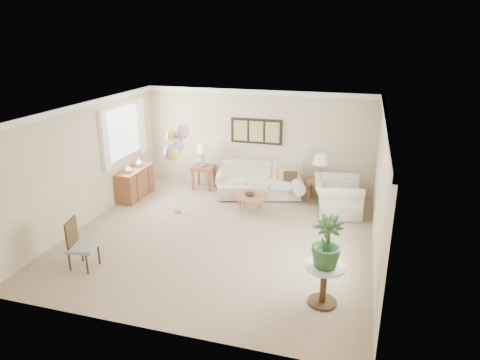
{
  "coord_description": "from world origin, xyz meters",
  "views": [
    {
      "loc": [
        2.59,
        -7.45,
        4.0
      ],
      "look_at": [
        0.25,
        0.6,
        1.05
      ],
      "focal_mm": 32.0,
      "sensor_mm": 36.0,
      "label": 1
    }
  ],
  "objects": [
    {
      "name": "armchair",
      "position": [
        2.19,
        1.94,
        0.39
      ],
      "size": [
        1.21,
        1.34,
        0.78
      ],
      "primitive_type": "imported",
      "rotation": [
        0.0,
        0.0,
        1.71
      ],
      "color": "silver",
      "rests_on": "ground"
    },
    {
      "name": "vase_sage",
      "position": [
        -2.74,
        1.74,
        0.84
      ],
      "size": [
        0.26,
        0.26,
        0.2
      ],
      "primitive_type": "imported",
      "rotation": [
        0.0,
        0.0,
        0.4
      ],
      "color": "#BBBDB7",
      "rests_on": "credenza"
    },
    {
      "name": "lamp_left",
      "position": [
        -1.33,
        2.58,
        1.09
      ],
      "size": [
        0.35,
        0.35,
        0.61
      ],
      "color": "gray",
      "rests_on": "end_table_left"
    },
    {
      "name": "balloon_cluster",
      "position": [
        -1.31,
        0.84,
        1.62
      ],
      "size": [
        0.56,
        0.54,
        2.09
      ],
      "color": "gray",
      "rests_on": "ground"
    },
    {
      "name": "accent_chair",
      "position": [
        -1.99,
        -1.82,
        0.47
      ],
      "size": [
        0.53,
        0.53,
        0.9
      ],
      "color": "gray",
      "rests_on": "ground"
    },
    {
      "name": "lamp_right",
      "position": [
        1.7,
        2.53,
        1.05
      ],
      "size": [
        0.37,
        0.37,
        0.65
      ],
      "color": "gray",
      "rests_on": "end_table_right"
    },
    {
      "name": "wall_art_triptych",
      "position": [
        0.0,
        2.96,
        1.55
      ],
      "size": [
        1.35,
        0.06,
        0.65
      ],
      "color": "black",
      "rests_on": "ground"
    },
    {
      "name": "end_table_right",
      "position": [
        1.7,
        2.53,
        0.47
      ],
      "size": [
        0.51,
        0.47,
        0.56
      ],
      "color": "brown",
      "rests_on": "ground"
    },
    {
      "name": "decor_bowl",
      "position": [
        0.26,
        1.4,
        0.44
      ],
      "size": [
        0.29,
        0.29,
        0.06
      ],
      "primitive_type": "imported",
      "rotation": [
        0.0,
        0.0,
        0.27
      ],
      "color": "black",
      "rests_on": "coffee_table"
    },
    {
      "name": "ground_plane",
      "position": [
        0.0,
        0.0,
        0.0
      ],
      "size": [
        6.0,
        6.0,
        0.0
      ],
      "primitive_type": "plane",
      "color": "tan"
    },
    {
      "name": "end_table_left",
      "position": [
        -1.33,
        2.58,
        0.52
      ],
      "size": [
        0.57,
        0.52,
        0.62
      ],
      "color": "brown",
      "rests_on": "ground"
    },
    {
      "name": "side_table",
      "position": [
        2.24,
        -1.7,
        0.5
      ],
      "size": [
        0.62,
        0.62,
        0.67
      ],
      "color": "silver",
      "rests_on": "ground"
    },
    {
      "name": "room_shell",
      "position": [
        -0.11,
        0.09,
        1.63
      ],
      "size": [
        6.04,
        6.04,
        2.6
      ],
      "color": "beige",
      "rests_on": "ground"
    },
    {
      "name": "sofa",
      "position": [
        0.22,
        2.46,
        0.33
      ],
      "size": [
        2.48,
        1.37,
        0.84
      ],
      "color": "silver",
      "rests_on": "ground"
    },
    {
      "name": "potted_plant",
      "position": [
        2.25,
        -1.74,
        1.07
      ],
      "size": [
        0.57,
        0.57,
        0.81
      ],
      "primitive_type": "imported",
      "rotation": [
        0.0,
        0.0,
        -0.31
      ],
      "color": "#1F4422",
      "rests_on": "side_table"
    },
    {
      "name": "credenza",
      "position": [
        -2.76,
        1.5,
        0.37
      ],
      "size": [
        0.46,
        1.2,
        0.74
      ],
      "color": "brown",
      "rests_on": "ground"
    },
    {
      "name": "coffee_table",
      "position": [
        0.28,
        1.4,
        0.38
      ],
      "size": [
        0.81,
        0.81,
        0.41
      ],
      "color": "#9E6339",
      "rests_on": "ground"
    },
    {
      "name": "vase_white",
      "position": [
        -2.74,
        1.23,
        0.83
      ],
      "size": [
        0.22,
        0.22,
        0.19
      ],
      "primitive_type": "imported",
      "rotation": [
        0.0,
        0.0,
        0.24
      ],
      "color": "silver",
      "rests_on": "credenza"
    }
  ]
}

